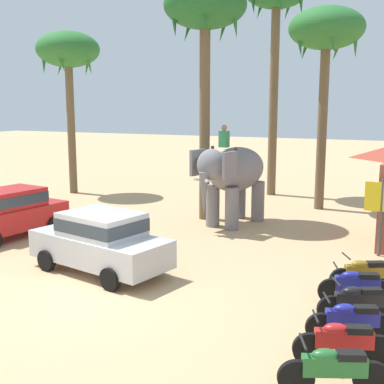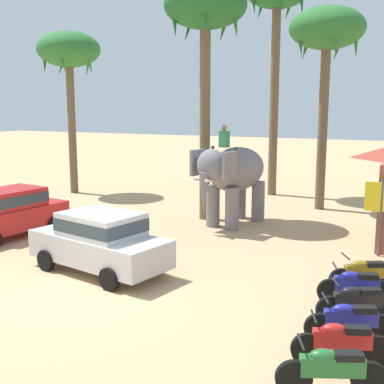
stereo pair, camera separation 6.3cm
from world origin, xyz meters
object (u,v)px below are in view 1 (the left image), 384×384
object	(u,v)px
motorcycle_end_of_row	(365,273)
signboard_yellow	(382,202)
motorcycle_far_in_row	(357,285)
palm_tree_behind_elephant	(326,35)
car_sedan_foreground	(101,240)
motorcycle_second_in_row	(343,342)
motorcycle_nearest_camera	(334,369)
motorcycle_fourth_in_row	(359,302)
motorcycle_mid_row	(352,320)
palm_tree_far_back	(205,14)
palm_tree_left_of_road	(276,0)
elephant_with_mahout	(233,174)
palm_tree_near_hut	(68,54)
car_parked_far_side	(9,211)

from	to	relation	value
motorcycle_end_of_row	signboard_yellow	distance (m)	3.53
motorcycle_far_in_row	palm_tree_behind_elephant	world-z (taller)	palm_tree_behind_elephant
car_sedan_foreground	signboard_yellow	bearing A→B (deg)	35.31
palm_tree_behind_elephant	motorcycle_second_in_row	bearing A→B (deg)	-77.45
motorcycle_nearest_camera	motorcycle_fourth_in_row	xyz separation A→B (m)	(0.02, 3.05, 0.00)
motorcycle_second_in_row	motorcycle_mid_row	xyz separation A→B (m)	(0.02, 0.98, 0.00)
palm_tree_far_back	palm_tree_left_of_road	bearing A→B (deg)	82.02
palm_tree_far_back	motorcycle_nearest_camera	bearing A→B (deg)	-57.25
signboard_yellow	elephant_with_mahout	bearing A→B (deg)	160.54
palm_tree_left_of_road	motorcycle_far_in_row	bearing A→B (deg)	-66.18
motorcycle_far_in_row	car_sedan_foreground	bearing A→B (deg)	-174.93
elephant_with_mahout	palm_tree_far_back	xyz separation A→B (m)	(-1.40, 0.50, 6.05)
car_sedan_foreground	motorcycle_fourth_in_row	xyz separation A→B (m)	(6.90, -0.41, -0.46)
motorcycle_second_in_row	motorcycle_fourth_in_row	distance (m)	2.02
motorcycle_mid_row	motorcycle_fourth_in_row	size ratio (longest dim) A/B	1.03
palm_tree_left_of_road	signboard_yellow	distance (m)	13.47
elephant_with_mahout	palm_tree_left_of_road	size ratio (longest dim) A/B	0.36
elephant_with_mahout	motorcycle_second_in_row	bearing A→B (deg)	-59.12
motorcycle_second_in_row	palm_tree_behind_elephant	world-z (taller)	palm_tree_behind_elephant
car_sedan_foreground	motorcycle_nearest_camera	bearing A→B (deg)	-26.71
motorcycle_fourth_in_row	motorcycle_nearest_camera	bearing A→B (deg)	-90.39
palm_tree_behind_elephant	palm_tree_near_hut	world-z (taller)	palm_tree_behind_elephant
car_sedan_foreground	motorcycle_second_in_row	size ratio (longest dim) A/B	2.54
motorcycle_nearest_camera	motorcycle_second_in_row	distance (m)	1.03
motorcycle_nearest_camera	signboard_yellow	size ratio (longest dim) A/B	0.71
motorcycle_far_in_row	palm_tree_behind_elephant	bearing A→B (deg)	105.28
palm_tree_far_back	palm_tree_behind_elephant	bearing A→B (deg)	45.73
palm_tree_left_of_road	motorcycle_fourth_in_row	bearing A→B (deg)	-67.16
motorcycle_nearest_camera	signboard_yellow	distance (m)	8.42
car_parked_far_side	elephant_with_mahout	distance (m)	8.26
motorcycle_mid_row	motorcycle_end_of_row	size ratio (longest dim) A/B	1.04
car_parked_far_side	palm_tree_behind_elephant	xyz separation A→B (m)	(8.94, 9.50, 6.60)
motorcycle_end_of_row	signboard_yellow	xyz separation A→B (m)	(0.06, 3.31, 1.22)
motorcycle_second_in_row	motorcycle_fourth_in_row	size ratio (longest dim) A/B	1.04
car_parked_far_side	palm_tree_behind_elephant	world-z (taller)	palm_tree_behind_elephant
car_sedan_foreground	motorcycle_far_in_row	distance (m)	6.78
motorcycle_second_in_row	palm_tree_behind_elephant	bearing A→B (deg)	102.55
palm_tree_near_hut	motorcycle_fourth_in_row	bearing A→B (deg)	-33.64
palm_tree_near_hut	signboard_yellow	distance (m)	17.37
motorcycle_end_of_row	motorcycle_far_in_row	bearing A→B (deg)	-94.49
motorcycle_fourth_in_row	motorcycle_far_in_row	xyz separation A→B (m)	(-0.16, 1.01, 0.00)
palm_tree_behind_elephant	signboard_yellow	distance (m)	9.21
palm_tree_near_hut	palm_tree_far_back	distance (m)	9.19
motorcycle_fourth_in_row	signboard_yellow	distance (m)	5.42
motorcycle_end_of_row	palm_tree_near_hut	distance (m)	18.97
motorcycle_second_in_row	palm_tree_far_back	bearing A→B (deg)	125.40
motorcycle_end_of_row	palm_tree_near_hut	size ratio (longest dim) A/B	0.20
car_parked_far_side	motorcycle_mid_row	size ratio (longest dim) A/B	2.53
car_parked_far_side	palm_tree_behind_elephant	bearing A→B (deg)	46.74
signboard_yellow	motorcycle_mid_row	bearing A→B (deg)	-89.87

